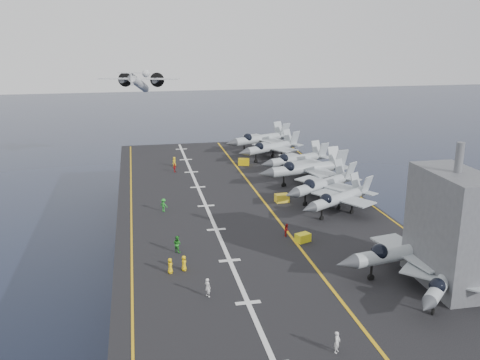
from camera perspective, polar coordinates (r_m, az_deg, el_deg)
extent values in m
plane|color=#142135|center=(85.04, 0.53, -9.19)|extent=(500.00, 500.00, 0.00)
cube|color=#56595E|center=(83.05, 0.54, -6.06)|extent=(36.00, 90.00, 10.00)
cube|color=black|center=(81.26, 0.55, -2.65)|extent=(38.00, 92.00, 0.40)
cube|color=gold|center=(81.83, 2.61, -2.38)|extent=(0.35, 90.00, 0.02)
cube|color=silver|center=(80.23, -3.65, -2.77)|extent=(0.50, 90.00, 0.02)
cube|color=gold|center=(79.63, -11.53, -3.21)|extent=(0.25, 90.00, 0.02)
cube|color=gold|center=(86.73, 12.61, -1.69)|extent=(0.25, 90.00, 0.02)
imported|color=yellow|center=(59.43, -6.00, -8.81)|extent=(0.85, 1.14, 1.73)
imported|color=silver|center=(53.83, -3.47, -11.36)|extent=(1.33, 1.41, 1.96)
imported|color=#228A23|center=(64.11, -6.72, -6.79)|extent=(1.44, 1.45, 2.04)
imported|color=#219028|center=(78.24, -8.14, -2.66)|extent=(1.38, 1.34, 1.93)
imported|color=#B21919|center=(99.47, -6.99, 1.31)|extent=(1.09, 1.20, 1.67)
imported|color=yellow|center=(103.70, -7.02, 1.96)|extent=(1.23, 1.33, 1.85)
imported|color=silver|center=(46.21, 10.32, -16.65)|extent=(1.32, 1.33, 1.87)
imported|color=#B21919|center=(68.74, 5.02, -5.33)|extent=(1.02, 1.18, 1.65)
imported|color=yellow|center=(59.00, -7.46, -9.05)|extent=(0.85, 1.14, 1.73)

